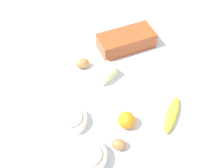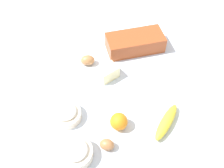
# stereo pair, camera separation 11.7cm
# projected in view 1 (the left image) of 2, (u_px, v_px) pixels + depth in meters

# --- Properties ---
(ground_plane) EXTENTS (2.40, 2.40, 0.02)m
(ground_plane) POSITION_uv_depth(u_px,v_px,m) (112.00, 91.00, 1.21)
(ground_plane) COLOR silver
(loaf_pan) EXTENTS (0.28, 0.13, 0.08)m
(loaf_pan) POSITION_uv_depth(u_px,v_px,m) (126.00, 40.00, 1.34)
(loaf_pan) COLOR #9E4723
(loaf_pan) RESTS_ON ground_plane
(flour_bowl) EXTENTS (0.12, 0.12, 0.06)m
(flour_bowl) POSITION_uv_depth(u_px,v_px,m) (71.00, 120.00, 1.07)
(flour_bowl) COLOR silver
(flour_bowl) RESTS_ON ground_plane
(sugar_bowl) EXTENTS (0.13, 0.13, 0.07)m
(sugar_bowl) POSITION_uv_depth(u_px,v_px,m) (89.00, 157.00, 0.97)
(sugar_bowl) COLOR silver
(sugar_bowl) RESTS_ON ground_plane
(banana) EXTENTS (0.17, 0.16, 0.04)m
(banana) POSITION_uv_depth(u_px,v_px,m) (171.00, 114.00, 1.09)
(banana) COLOR yellow
(banana) RESTS_ON ground_plane
(orange_fruit) EXTENTS (0.07, 0.07, 0.07)m
(orange_fruit) POSITION_uv_depth(u_px,v_px,m) (126.00, 120.00, 1.06)
(orange_fruit) COLOR orange
(orange_fruit) RESTS_ON ground_plane
(butter_block) EXTENTS (0.11, 0.09, 0.06)m
(butter_block) POSITION_uv_depth(u_px,v_px,m) (105.00, 73.00, 1.22)
(butter_block) COLOR #F4EDB2
(butter_block) RESTS_ON ground_plane
(egg_near_butter) EXTENTS (0.07, 0.06, 0.05)m
(egg_near_butter) POSITION_uv_depth(u_px,v_px,m) (82.00, 63.00, 1.27)
(egg_near_butter) COLOR #AC7446
(egg_near_butter) RESTS_ON ground_plane
(egg_beside_bowl) EXTENTS (0.07, 0.07, 0.04)m
(egg_beside_bowl) POSITION_uv_depth(u_px,v_px,m) (119.00, 145.00, 1.01)
(egg_beside_bowl) COLOR #A46E43
(egg_beside_bowl) RESTS_ON ground_plane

